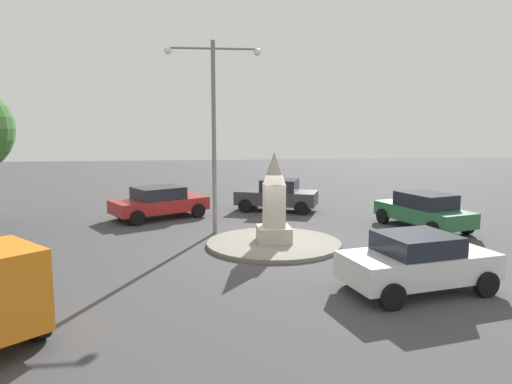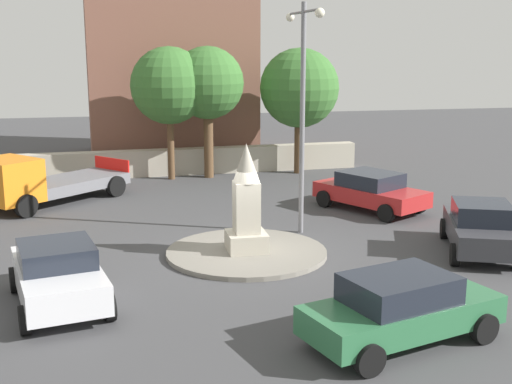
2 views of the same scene
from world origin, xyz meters
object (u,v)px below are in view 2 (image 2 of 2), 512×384
(monument, at_px, (246,204))
(car_white_passing, at_px, (58,274))
(car_dark_grey_waiting, at_px, (480,227))
(car_green_parked_left, at_px, (401,308))
(corner_building, at_px, (166,61))
(tree_mid_cluster, at_px, (169,86))
(car_red_parked_right, at_px, (370,190))
(tree_far_corner, at_px, (208,84))
(streetlamp, at_px, (303,94))
(tree_near_wall, at_px, (299,88))
(truck_orange_approaching, at_px, (38,182))

(monument, height_order, car_white_passing, monument)
(monument, xyz_separation_m, car_white_passing, (2.90, -5.06, -0.74))
(car_dark_grey_waiting, bearing_deg, car_green_parked_left, -42.43)
(monument, bearing_deg, car_dark_grey_waiting, 79.74)
(corner_building, distance_m, tree_mid_cluster, 6.70)
(car_red_parked_right, relative_size, tree_far_corner, 0.76)
(streetlamp, distance_m, car_green_parked_left, 9.20)
(streetlamp, xyz_separation_m, tree_mid_cluster, (-9.73, -3.40, -0.28))
(car_dark_grey_waiting, bearing_deg, monument, -100.26)
(car_green_parked_left, bearing_deg, tree_near_wall, 171.14)
(car_dark_grey_waiting, distance_m, tree_mid_cluster, 15.56)
(car_red_parked_right, bearing_deg, truck_orange_approaching, -104.52)
(monument, xyz_separation_m, car_dark_grey_waiting, (1.22, 6.74, -0.74))
(car_red_parked_right, height_order, corner_building, corner_building)
(streetlamp, distance_m, car_white_passing, 9.50)
(car_white_passing, bearing_deg, truck_orange_approaching, -171.65)
(car_red_parked_right, xyz_separation_m, tree_mid_cluster, (-7.35, -6.72, 3.47))
(monument, height_order, car_dark_grey_waiting, monument)
(car_dark_grey_waiting, xyz_separation_m, tree_near_wall, (-13.20, -1.90, 3.22))
(tree_mid_cluster, bearing_deg, tree_near_wall, 92.52)
(corner_building, relative_size, tree_mid_cluster, 1.72)
(streetlamp, xyz_separation_m, tree_near_wall, (-10.00, 2.66, -0.49))
(car_white_passing, height_order, truck_orange_approaching, truck_orange_approaching)
(tree_far_corner, bearing_deg, truck_orange_approaching, -58.83)
(car_white_passing, relative_size, tree_far_corner, 0.70)
(monument, xyz_separation_m, corner_building, (-18.34, -0.81, 3.59))
(truck_orange_approaching, height_order, tree_near_wall, tree_near_wall)
(tree_mid_cluster, bearing_deg, car_dark_grey_waiting, 31.60)
(streetlamp, height_order, car_white_passing, streetlamp)
(car_dark_grey_waiting, distance_m, car_green_parked_left, 7.07)
(car_white_passing, bearing_deg, streetlamp, 123.94)
(car_red_parked_right, bearing_deg, monument, -51.67)
(car_red_parked_right, height_order, tree_far_corner, tree_far_corner)
(truck_orange_approaching, relative_size, corner_building, 0.56)
(corner_building, distance_m, tree_near_wall, 8.58)
(car_red_parked_right, xyz_separation_m, tree_near_wall, (-7.62, -0.67, 3.26))
(car_red_parked_right, xyz_separation_m, car_dark_grey_waiting, (5.58, 1.23, 0.04))
(streetlamp, relative_size, tree_far_corner, 1.22)
(monument, height_order, car_red_parked_right, monument)
(monument, distance_m, car_red_parked_right, 7.07)
(car_white_passing, distance_m, tree_far_corner, 16.10)
(streetlamp, height_order, tree_near_wall, streetlamp)
(car_green_parked_left, relative_size, tree_far_corner, 0.76)
(truck_orange_approaching, relative_size, tree_mid_cluster, 0.97)
(car_white_passing, bearing_deg, monument, 119.83)
(monument, relative_size, car_dark_grey_waiting, 0.75)
(streetlamp, relative_size, car_red_parked_right, 1.61)
(car_dark_grey_waiting, distance_m, tree_far_corner, 14.84)
(car_white_passing, height_order, tree_near_wall, tree_near_wall)
(car_white_passing, distance_m, truck_orange_approaching, 10.50)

